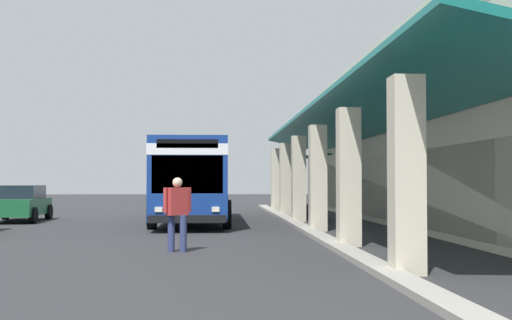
{
  "coord_description": "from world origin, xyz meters",
  "views": [
    {
      "loc": [
        26.72,
        0.76,
        1.62
      ],
      "look_at": [
        1.6,
        2.22,
        2.43
      ],
      "focal_mm": 47.36,
      "sensor_mm": 36.0,
      "label": 1
    }
  ],
  "objects": [
    {
      "name": "transit_bus",
      "position": [
        -0.14,
        -0.17,
        1.85
      ],
      "size": [
        11.21,
        2.85,
        3.34
      ],
      "color": "navy",
      "rests_on": "ground"
    },
    {
      "name": "potted_palm",
      "position": [
        -3.04,
        4.89,
        0.74
      ],
      "size": [
        1.93,
        1.88,
        2.92
      ],
      "color": "#4C4742",
      "rests_on": "ground"
    },
    {
      "name": "pedestrian",
      "position": [
        11.06,
        -0.15,
        0.97
      ],
      "size": [
        0.47,
        0.63,
        1.72
      ],
      "color": "navy",
      "rests_on": "ground"
    },
    {
      "name": "ground",
      "position": [
        0.0,
        8.0,
        0.0
      ],
      "size": [
        120.0,
        120.0,
        0.0
      ],
      "primitive_type": "plane",
      "color": "#2D2D30"
    },
    {
      "name": "parked_sedan_green",
      "position": [
        -1.31,
        -7.29,
        0.75
      ],
      "size": [
        4.48,
        2.17,
        1.47
      ],
      "color": "#195933",
      "rests_on": "ground"
    },
    {
      "name": "curb_strip",
      "position": [
        2.02,
        3.7,
        0.06
      ],
      "size": [
        37.56,
        0.5,
        0.12
      ],
      "primitive_type": "cube",
      "color": "#9E998E",
      "rests_on": "ground"
    }
  ]
}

